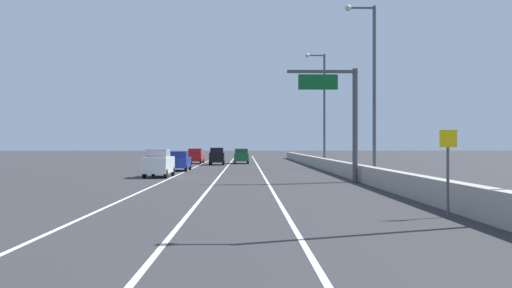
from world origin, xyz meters
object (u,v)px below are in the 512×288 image
object	(u,v)px
lamp_post_right_third	(322,103)
car_blue_1	(179,161)
overhead_sign_gantry	(344,111)
speed_advisory_sign	(448,166)
car_white_0	(159,163)
car_green_4	(241,156)
lamp_post_right_second	(371,82)
car_black_2	(217,156)
car_red_3	(196,156)

from	to	relation	value
lamp_post_right_third	car_blue_1	xyz separation A→B (m)	(-14.31, -5.48, -5.86)
overhead_sign_gantry	lamp_post_right_third	distance (m)	22.30
speed_advisory_sign	car_white_0	xyz separation A→B (m)	(-13.54, 24.37, -0.70)
car_green_4	lamp_post_right_second	bearing A→B (deg)	-75.71
lamp_post_right_second	car_black_2	distance (m)	33.81
lamp_post_right_third	car_blue_1	distance (m)	16.41
car_black_2	car_green_4	xyz separation A→B (m)	(2.93, 4.68, -0.07)
lamp_post_right_second	lamp_post_right_third	xyz separation A→B (m)	(-0.52, 20.90, 0.00)
lamp_post_right_third	car_green_4	distance (m)	18.11
car_blue_1	car_black_2	bearing A→B (deg)	79.87
lamp_post_right_second	car_red_3	distance (m)	38.94
car_green_4	car_red_3	bearing A→B (deg)	-177.13
lamp_post_right_second	car_white_0	world-z (taller)	lamp_post_right_second
lamp_post_right_third	car_blue_1	bearing A→B (deg)	-159.05
speed_advisory_sign	car_red_3	size ratio (longest dim) A/B	0.67
lamp_post_right_second	car_blue_1	world-z (taller)	lamp_post_right_second
car_blue_1	car_red_3	world-z (taller)	car_red_3
lamp_post_right_second	car_black_2	xyz separation A→B (m)	(-12.04, 31.07, -5.75)
lamp_post_right_third	car_black_2	size ratio (longest dim) A/B	2.96
overhead_sign_gantry	car_blue_1	world-z (taller)	overhead_sign_gantry
car_black_2	overhead_sign_gantry	bearing A→B (deg)	-72.86
lamp_post_right_second	car_blue_1	bearing A→B (deg)	133.89
car_blue_1	car_green_4	bearing A→B (deg)	74.26
lamp_post_right_third	car_black_2	bearing A→B (deg)	138.56
speed_advisory_sign	car_white_0	distance (m)	27.89
speed_advisory_sign	lamp_post_right_second	world-z (taller)	lamp_post_right_second
car_black_2	speed_advisory_sign	bearing A→B (deg)	-78.34
overhead_sign_gantry	lamp_post_right_second	xyz separation A→B (m)	(2.07, 1.25, 2.06)
lamp_post_right_second	car_black_2	bearing A→B (deg)	111.18
car_green_4	car_white_0	bearing A→B (deg)	-101.14
lamp_post_right_second	car_blue_1	xyz separation A→B (m)	(-14.83, 15.42, -5.86)
lamp_post_right_third	car_white_0	size ratio (longest dim) A/B	2.65
car_red_3	lamp_post_right_second	bearing A→B (deg)	-67.05
car_white_0	car_red_3	world-z (taller)	car_white_0
lamp_post_right_second	car_red_3	world-z (taller)	lamp_post_right_second
car_black_2	car_red_3	size ratio (longest dim) A/B	0.91
lamp_post_right_second	car_green_4	xyz separation A→B (m)	(-9.10, 35.75, -5.82)
lamp_post_right_third	car_green_4	xyz separation A→B (m)	(-8.58, 14.85, -5.82)
car_white_0	car_blue_1	size ratio (longest dim) A/B	1.01
car_red_3	car_green_4	distance (m)	5.92
lamp_post_right_second	car_white_0	distance (m)	16.95
car_blue_1	overhead_sign_gantry	bearing A→B (deg)	-52.55
lamp_post_right_second	car_blue_1	size ratio (longest dim) A/B	2.67
car_blue_1	car_green_4	size ratio (longest dim) A/B	1.04
lamp_post_right_third	car_red_3	distance (m)	21.35
speed_advisory_sign	lamp_post_right_third	size ratio (longest dim) A/B	0.25
car_red_3	car_green_4	world-z (taller)	car_red_3
speed_advisory_sign	lamp_post_right_second	bearing A→B (deg)	85.21
overhead_sign_gantry	speed_advisory_sign	size ratio (longest dim) A/B	2.50
car_blue_1	car_red_3	bearing A→B (deg)	90.51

